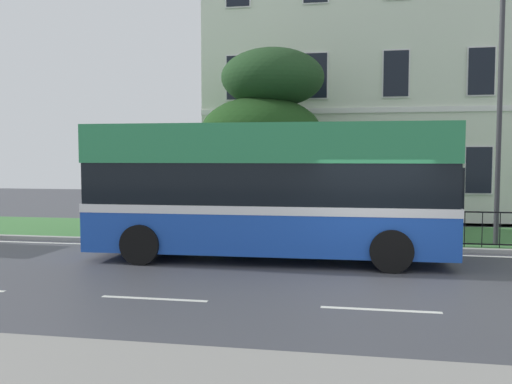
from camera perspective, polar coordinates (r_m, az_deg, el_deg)
ground_plane at (r=12.09m, az=12.36°, el=-8.68°), size 60.00×56.00×0.18m
georgian_townhouse at (r=25.57m, az=17.25°, el=13.42°), size 18.19×8.66×13.55m
iron_verge_railing at (r=15.76m, az=21.13°, el=-3.58°), size 16.27×0.04×0.97m
evergreen_tree at (r=18.55m, az=1.06°, el=4.46°), size 5.22×5.22×6.09m
single_decker_bus at (r=13.48m, az=1.34°, el=0.29°), size 8.93×2.78×3.34m
street_lamp_post at (r=16.60m, az=24.35°, el=10.22°), size 0.36×0.24×7.81m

